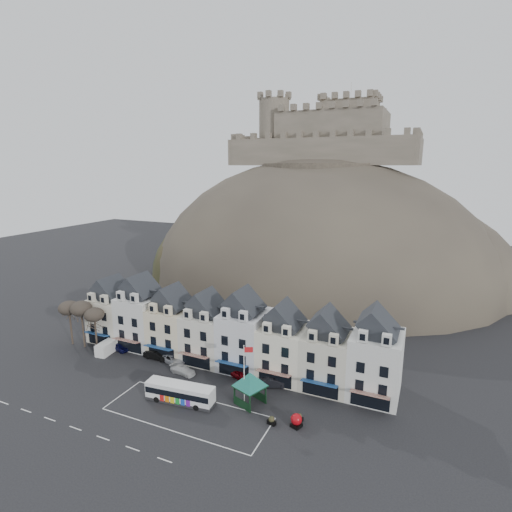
{
  "coord_description": "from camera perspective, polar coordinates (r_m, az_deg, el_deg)",
  "views": [
    {
      "loc": [
        29.26,
        -37.7,
        31.86
      ],
      "look_at": [
        1.8,
        24.0,
        16.57
      ],
      "focal_mm": 28.0,
      "sensor_mm": 36.0,
      "label": 1
    }
  ],
  "objects": [
    {
      "name": "car_navy",
      "position": [
        76.14,
        -18.92,
        -12.15
      ],
      "size": [
        4.32,
        2.55,
        1.38
      ],
      "primitive_type": "imported",
      "rotation": [
        0.0,
        0.0,
        1.33
      ],
      "color": "#0B0C38",
      "rests_on": "ground"
    },
    {
      "name": "castle_hill",
      "position": [
        114.75,
        8.93,
        -3.47
      ],
      "size": [
        100.0,
        76.0,
        68.0
      ],
      "color": "#3A332D",
      "rests_on": "ground"
    },
    {
      "name": "tree_left_far",
      "position": [
        79.63,
        -25.17,
        -6.78
      ],
      "size": [
        3.61,
        3.61,
        8.24
      ],
      "color": "#382D23",
      "rests_on": "ground"
    },
    {
      "name": "flagpole",
      "position": [
        55.63,
        -1.61,
        -16.12
      ],
      "size": [
        1.16,
        0.59,
        8.76
      ],
      "rotation": [
        0.0,
        0.0,
        0.44
      ],
      "color": "silver",
      "rests_on": "ground"
    },
    {
      "name": "coach_bay_markings",
      "position": [
        57.23,
        -9.79,
        -21.28
      ],
      "size": [
        22.0,
        7.5,
        0.01
      ],
      "primitive_type": "cube",
      "color": "silver",
      "rests_on": "ground"
    },
    {
      "name": "tree_left_near",
      "position": [
        75.46,
        -22.12,
        -7.82
      ],
      "size": [
        3.43,
        3.43,
        7.84
      ],
      "color": "#382D23",
      "rests_on": "ground"
    },
    {
      "name": "ground",
      "position": [
        57.38,
        -12.32,
        -21.3
      ],
      "size": [
        300.0,
        300.0,
        0.0
      ],
      "primitive_type": "plane",
      "color": "black",
      "rests_on": "ground"
    },
    {
      "name": "bus",
      "position": [
        58.78,
        -10.79,
        -18.57
      ],
      "size": [
        9.92,
        3.21,
        2.75
      ],
      "rotation": [
        0.0,
        0.0,
        0.1
      ],
      "color": "#262628",
      "rests_on": "ground"
    },
    {
      "name": "red_buoy",
      "position": [
        53.97,
        5.79,
        -22.33
      ],
      "size": [
        1.51,
        1.51,
        1.76
      ],
      "rotation": [
        0.0,
        0.0,
        -0.33
      ],
      "color": "black",
      "rests_on": "ground"
    },
    {
      "name": "bus_shelter",
      "position": [
        56.48,
        -0.87,
        -17.24
      ],
      "size": [
        6.87,
        6.87,
        4.67
      ],
      "rotation": [
        0.0,
        0.0,
        -0.37
      ],
      "color": "black",
      "rests_on": "ground"
    },
    {
      "name": "car_silver",
      "position": [
        69.48,
        -11.81,
        -14.21
      ],
      "size": [
        5.13,
        3.36,
        1.33
      ],
      "primitive_type": "imported",
      "rotation": [
        0.0,
        0.0,
        1.31
      ],
      "color": "#AEAFB6",
      "rests_on": "ground"
    },
    {
      "name": "car_charcoal",
      "position": [
        61.73,
        2.54,
        -17.55
      ],
      "size": [
        4.62,
        3.21,
        1.44
      ],
      "primitive_type": "imported",
      "rotation": [
        0.0,
        0.0,
        2.0
      ],
      "color": "black",
      "rests_on": "ground"
    },
    {
      "name": "planter_west",
      "position": [
        55.33,
        6.22,
        -21.91
      ],
      "size": [
        1.02,
        0.67,
        0.95
      ],
      "rotation": [
        0.0,
        0.0,
        -0.18
      ],
      "color": "black",
      "rests_on": "ground"
    },
    {
      "name": "townhouse_terrace",
      "position": [
        66.59,
        -4.19,
        -10.79
      ],
      "size": [
        54.4,
        9.35,
        11.8
      ],
      "color": "beige",
      "rests_on": "ground"
    },
    {
      "name": "car_black",
      "position": [
        71.21,
        -13.97,
        -13.54
      ],
      "size": [
        4.67,
        1.66,
        1.53
      ],
      "primitive_type": "imported",
      "rotation": [
        0.0,
        0.0,
        1.58
      ],
      "color": "black",
      "rests_on": "ground"
    },
    {
      "name": "car_white",
      "position": [
        66.0,
        -10.4,
        -15.72
      ],
      "size": [
        4.52,
        2.29,
        1.26
      ],
      "primitive_type": "imported",
      "rotation": [
        0.0,
        0.0,
        1.45
      ],
      "color": "silver",
      "rests_on": "ground"
    },
    {
      "name": "car_maroon",
      "position": [
        63.64,
        -2.15,
        -16.62
      ],
      "size": [
        4.15,
        2.85,
        1.31
      ],
      "primitive_type": "imported",
      "rotation": [
        0.0,
        0.0,
        1.2
      ],
      "color": "#5C050A",
      "rests_on": "ground"
    },
    {
      "name": "castle",
      "position": [
        117.51,
        10.2,
        16.63
      ],
      "size": [
        50.2,
        22.2,
        22.0
      ],
      "color": "brown",
      "rests_on": "ground"
    },
    {
      "name": "planter_east",
      "position": [
        54.37,
        2.24,
        -22.43
      ],
      "size": [
        1.19,
        0.78,
        1.11
      ],
      "rotation": [
        0.0,
        0.0,
        -0.18
      ],
      "color": "black",
      "rests_on": "ground"
    },
    {
      "name": "tree_left_mid",
      "position": [
        77.35,
        -23.72,
        -6.93
      ],
      "size": [
        3.78,
        3.78,
        8.64
      ],
      "color": "#382D23",
      "rests_on": "ground"
    },
    {
      "name": "white_van",
      "position": [
        75.83,
        -20.45,
        -12.1
      ],
      "size": [
        2.37,
        4.61,
        2.03
      ],
      "rotation": [
        0.0,
        0.0,
        0.1
      ],
      "color": "white",
      "rests_on": "ground"
    }
  ]
}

